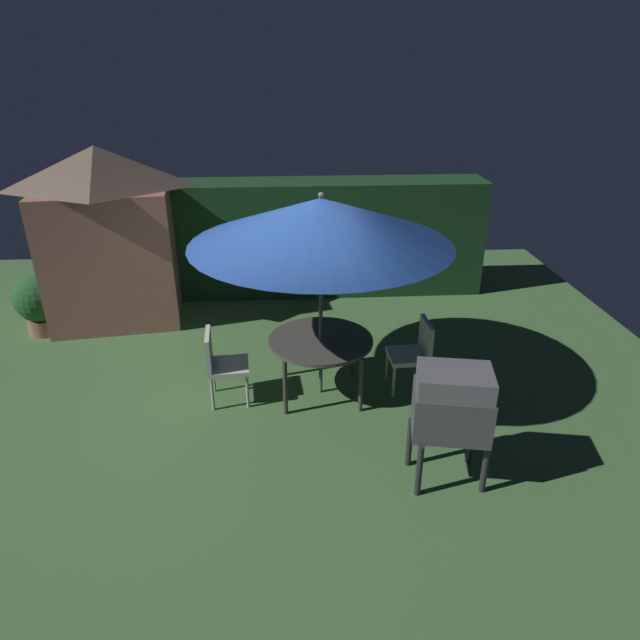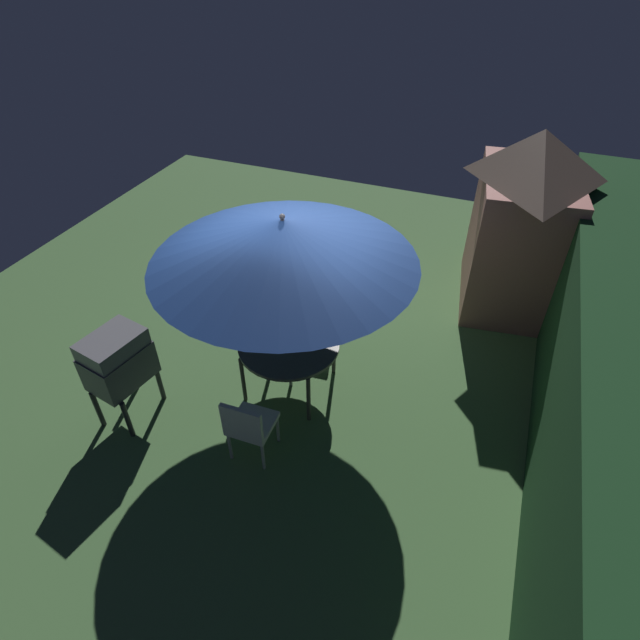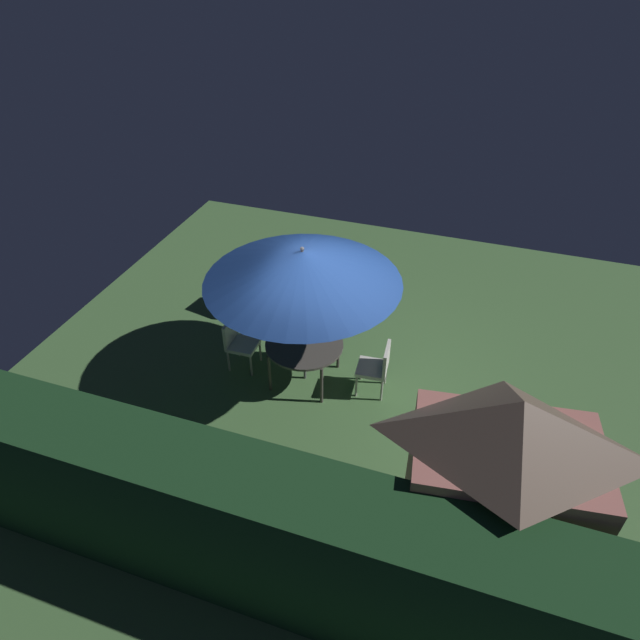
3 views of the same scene
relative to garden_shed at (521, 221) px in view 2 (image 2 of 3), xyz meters
name	(u,v)px [view 2 (image 2 of 3)]	position (x,y,z in m)	size (l,w,h in m)	color
ground_plane	(303,347)	(2.25, -2.46, -1.34)	(11.00, 11.00, 0.00)	#47703D
hedge_backdrop	(594,361)	(2.25, 1.04, -0.39)	(7.39, 0.86, 1.91)	#193D1E
garden_shed	(521,221)	(0.00, 0.00, 0.00)	(2.10, 1.56, 2.63)	#B26B60
patio_table	(289,346)	(2.99, -2.31, -0.67)	(1.23, 1.23, 0.73)	#47423D
patio_umbrella	(283,241)	(2.99, -2.31, 0.80)	(2.88, 2.88, 2.45)	#4C4C51
bbq_grill	(118,361)	(4.09, -3.93, -0.49)	(0.78, 0.62, 1.20)	#47474C
chair_near_shed	(317,301)	(1.82, -2.41, -0.82)	(0.50, 0.50, 0.90)	silver
chair_far_side	(248,425)	(4.13, -2.28, -0.82)	(0.48, 0.47, 0.90)	silver
potted_plant_by_shed	(489,235)	(-1.01, -0.40, -0.85)	(0.72, 0.72, 0.91)	#936651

